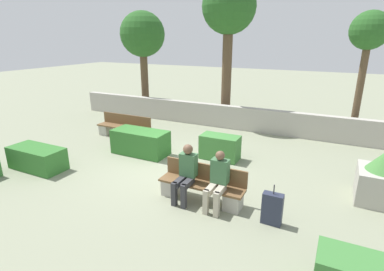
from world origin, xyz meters
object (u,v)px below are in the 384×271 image
(tree_leftmost, at_px, (143,36))
(tree_center_right, at_px, (369,36))
(tree_center_left, at_px, (229,11))
(person_seated_man, at_px, (186,171))
(planter_corner_left, at_px, (383,179))
(bench_front, at_px, (202,187))
(bench_left_side, at_px, (124,129))
(person_seated_woman, at_px, (218,178))
(suitcase, at_px, (272,209))

(tree_leftmost, xyz_separation_m, tree_center_right, (9.45, -0.47, -0.03))
(tree_center_left, bearing_deg, tree_leftmost, 175.10)
(person_seated_man, bearing_deg, planter_corner_left, 25.26)
(tree_leftmost, bearing_deg, tree_center_left, -4.90)
(bench_front, height_order, bench_left_side, same)
(tree_center_left, bearing_deg, person_seated_man, -77.22)
(bench_left_side, bearing_deg, person_seated_man, -45.96)
(person_seated_woman, height_order, tree_leftmost, tree_leftmost)
(planter_corner_left, height_order, tree_center_right, tree_center_right)
(suitcase, distance_m, tree_center_right, 7.55)
(bench_left_side, bearing_deg, person_seated_woman, -41.57)
(person_seated_woman, bearing_deg, person_seated_man, 179.70)
(bench_left_side, distance_m, suitcase, 6.95)
(planter_corner_left, relative_size, suitcase, 1.47)
(tree_center_left, bearing_deg, bench_front, -74.23)
(bench_front, height_order, tree_leftmost, tree_leftmost)
(bench_left_side, height_order, tree_center_left, tree_center_left)
(bench_front, height_order, tree_center_left, tree_center_left)
(bench_front, height_order, person_seated_woman, person_seated_woman)
(person_seated_woman, distance_m, tree_center_left, 8.03)
(suitcase, relative_size, tree_center_right, 0.19)
(suitcase, relative_size, tree_leftmost, 0.18)
(suitcase, height_order, tree_center_left, tree_center_left)
(person_seated_woman, relative_size, tree_center_right, 0.29)
(bench_left_side, distance_m, tree_center_left, 6.19)
(person_seated_man, distance_m, tree_leftmost, 9.67)
(bench_left_side, height_order, tree_center_right, tree_center_right)
(bench_left_side, height_order, person_seated_woman, person_seated_woman)
(person_seated_woman, relative_size, tree_center_left, 0.22)
(bench_front, bearing_deg, planter_corner_left, 25.48)
(person_seated_woman, relative_size, planter_corner_left, 1.02)
(bench_front, bearing_deg, bench_left_side, 147.27)
(bench_front, height_order, tree_center_right, tree_center_right)
(person_seated_woman, bearing_deg, planter_corner_left, 30.33)
(person_seated_man, height_order, person_seated_woman, person_seated_man)
(suitcase, bearing_deg, tree_leftmost, 138.21)
(planter_corner_left, xyz_separation_m, tree_leftmost, (-9.98, 5.13, 3.10))
(person_seated_man, xyz_separation_m, tree_leftmost, (-5.97, 7.02, 2.94))
(planter_corner_left, xyz_separation_m, tree_center_right, (-0.52, 4.66, 3.07))
(suitcase, xyz_separation_m, tree_leftmost, (-7.94, 7.10, 3.33))
(person_seated_man, height_order, suitcase, person_seated_man)
(person_seated_woman, bearing_deg, tree_leftmost, 133.81)
(tree_center_right, bearing_deg, bench_left_side, -155.68)
(bench_left_side, relative_size, planter_corner_left, 1.71)
(bench_front, distance_m, suitcase, 1.66)
(tree_leftmost, distance_m, tree_center_left, 4.58)
(planter_corner_left, relative_size, tree_center_left, 0.22)
(person_seated_man, height_order, tree_center_right, tree_center_right)
(person_seated_woman, height_order, planter_corner_left, person_seated_woman)
(planter_corner_left, distance_m, tree_leftmost, 11.64)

